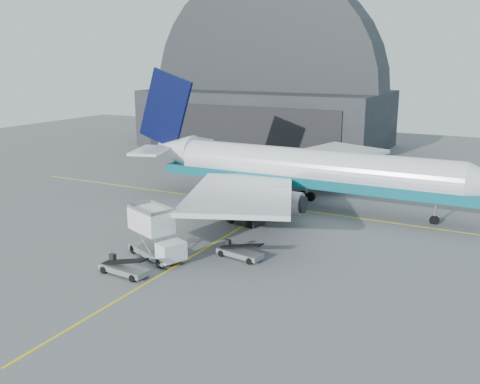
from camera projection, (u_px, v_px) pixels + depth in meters
The scene contains 9 objects.
ground at pixel (193, 256), 52.15m from camera, with size 200.00×200.00×0.00m, color #565659.
taxi_lines at pixel (250, 222), 63.04m from camera, with size 80.00×42.12×0.02m.
hangar at pixel (268, 102), 115.53m from camera, with size 50.00×28.30×28.00m.
airliner at pixel (298, 169), 68.69m from camera, with size 50.14×48.62×17.60m.
catering_truck at pixel (155, 234), 51.23m from camera, with size 7.28×4.94×4.70m.
pushback_tug at pixel (247, 218), 62.15m from camera, with size 4.37×3.07×1.85m.
belt_loader_a at pixel (124, 268), 47.56m from camera, with size 5.22×2.17×1.96m.
belt_loader_b at pixel (239, 252), 51.52m from camera, with size 5.08×2.38×1.90m.
traffic_cone at pixel (175, 261), 50.10m from camera, with size 0.37×0.37×0.53m.
Camera 1 is at (26.85, -41.31, 18.79)m, focal length 40.00 mm.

